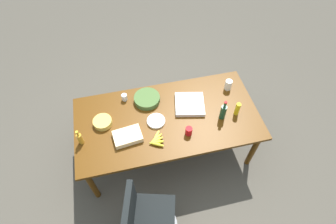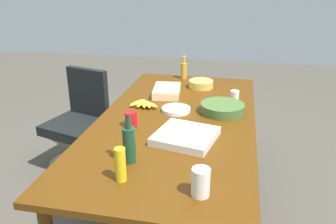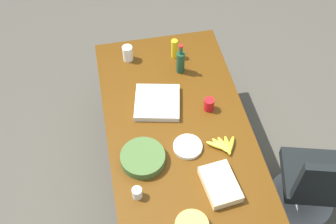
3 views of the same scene
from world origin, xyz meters
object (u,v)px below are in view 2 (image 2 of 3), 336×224
Objects in this scene: office_chair at (80,131)px; mayo_jar at (201,182)px; red_solo_cup at (131,119)px; pizza_box at (186,136)px; conference_table at (176,127)px; banana_bunch at (144,104)px; mustard_bottle at (120,165)px; wine_bottle at (129,143)px; salad_bowl at (222,108)px; paper_cup at (235,96)px; chip_bowl at (201,84)px; sheet_cake at (167,91)px; paper_plate_stack at (176,110)px; dressing_bottle at (184,70)px.

office_chair reaches higher than mayo_jar.
pizza_box is at bearing 72.64° from red_solo_cup.
banana_bunch is (-0.19, -0.30, 0.09)m from conference_table.
banana_bunch is 1.32× the size of mustard_bottle.
mustard_bottle is at bearing 9.20° from banana_bunch.
wine_bottle is 0.91× the size of salad_bowl.
conference_table is 2.43× the size of office_chair.
office_chair is 1.92m from mayo_jar.
pizza_box reaches higher than banana_bunch.
mustard_bottle is at bearing -22.05° from paper_cup.
office_chair is 1.43m from pizza_box.
conference_table is 0.35m from pizza_box.
paper_cup is 0.44m from chip_bowl.
pizza_box is (0.32, 0.12, 0.09)m from conference_table.
sheet_cake reaches higher than pizza_box.
red_solo_cup is (0.70, -0.10, 0.02)m from sheet_cake.
paper_cup is 0.49× the size of mustard_bottle.
mayo_jar is 1.23m from banana_bunch.
conference_table is 24.97× the size of paper_cup.
mustard_bottle is at bearing -5.80° from paper_plate_stack.
pizza_box is 0.88m from sheet_cake.
banana_bunch is 0.62m from salad_bowl.
mustard_bottle reaches higher than conference_table.
sheet_cake is (-0.06, 0.83, 0.44)m from office_chair.
dressing_bottle is 1.23× the size of mustard_bottle.
dressing_bottle is 1.24m from red_solo_cup.
paper_cup reaches higher than conference_table.
mustard_bottle is at bearing -95.81° from mayo_jar.
dressing_bottle is 0.94× the size of banana_bunch.
dressing_bottle is (-1.35, -0.24, 0.06)m from pizza_box.
paper_plate_stack is 0.98× the size of chip_bowl.
dressing_bottle is 0.86m from banana_bunch.
banana_bunch is at bearing -90.14° from salad_bowl.
mustard_bottle is (-0.04, -0.41, 0.02)m from mayo_jar.
pizza_box is 0.83m from paper_cup.
office_chair is at bearing -141.81° from wine_bottle.
conference_table is at bearing 65.99° from office_chair.
wine_bottle is 1.32× the size of dressing_bottle.
dressing_bottle reaches higher than conference_table.
paper_plate_stack is at bearing 143.38° from red_solo_cup.
sheet_cake is at bearing -178.29° from wine_bottle.
mayo_jar is 0.64× the size of chip_bowl.
office_chair is 2.80× the size of salad_bowl.
banana_bunch is at bearing -151.71° from mayo_jar.
mayo_jar is at bearing -1.91° from salad_bowl.
dressing_bottle is (-1.92, -0.40, 0.02)m from mayo_jar.
paper_plate_stack is 2.44× the size of paper_cup.
conference_table is 7.52× the size of wine_bottle.
dressing_bottle is at bearing -141.67° from chip_bowl.
mustard_bottle is at bearing -8.71° from conference_table.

